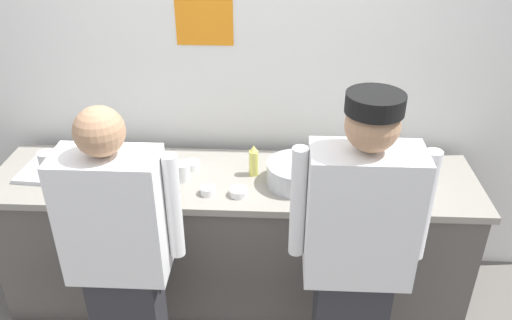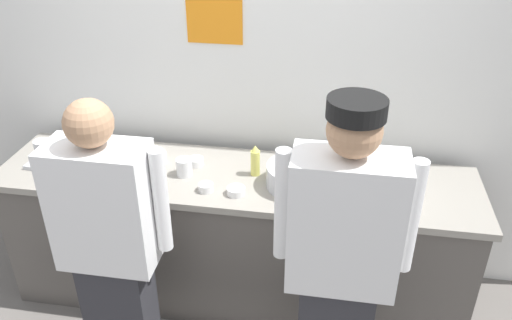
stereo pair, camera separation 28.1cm
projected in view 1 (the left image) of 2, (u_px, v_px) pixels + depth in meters
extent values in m
cube|color=white|center=(238.00, 63.00, 3.06)|extent=(4.27, 0.10, 2.78)
cube|color=orange|center=(204.00, 15.00, 2.87)|extent=(0.32, 0.01, 0.34)
cube|color=#56514C|center=(235.00, 242.00, 3.15)|extent=(2.67, 0.59, 0.84)
cube|color=gray|center=(233.00, 180.00, 2.93)|extent=(2.72, 0.64, 0.04)
cube|color=white|center=(113.00, 217.00, 2.27)|extent=(0.45, 0.24, 0.61)
cylinder|color=white|center=(57.00, 204.00, 2.30)|extent=(0.07, 0.07, 0.52)
cylinder|color=white|center=(174.00, 207.00, 2.28)|extent=(0.07, 0.07, 0.52)
sphere|color=tan|center=(99.00, 131.00, 2.06)|extent=(0.21, 0.21, 0.21)
cube|color=white|center=(361.00, 216.00, 2.21)|extent=(0.46, 0.24, 0.63)
cylinder|color=white|center=(298.00, 203.00, 2.24)|extent=(0.07, 0.07, 0.54)
cylinder|color=white|center=(424.00, 207.00, 2.22)|extent=(0.07, 0.07, 0.54)
sphere|color=tan|center=(373.00, 125.00, 2.00)|extent=(0.22, 0.22, 0.22)
cylinder|color=black|center=(375.00, 103.00, 1.95)|extent=(0.23, 0.23, 0.08)
cylinder|color=white|center=(140.00, 168.00, 3.00)|extent=(0.25, 0.25, 0.01)
cylinder|color=white|center=(140.00, 166.00, 2.99)|extent=(0.25, 0.25, 0.01)
cylinder|color=white|center=(139.00, 164.00, 2.99)|extent=(0.25, 0.25, 0.01)
cylinder|color=white|center=(139.00, 162.00, 2.98)|extent=(0.25, 0.25, 0.01)
cylinder|color=white|center=(392.00, 189.00, 2.80)|extent=(0.25, 0.25, 0.01)
cylinder|color=white|center=(393.00, 187.00, 2.80)|extent=(0.25, 0.25, 0.01)
cylinder|color=white|center=(393.00, 185.00, 2.79)|extent=(0.25, 0.25, 0.01)
cylinder|color=white|center=(393.00, 183.00, 2.79)|extent=(0.25, 0.25, 0.01)
cylinder|color=white|center=(394.00, 181.00, 2.78)|extent=(0.25, 0.25, 0.01)
cylinder|color=white|center=(394.00, 179.00, 2.77)|extent=(0.25, 0.25, 0.01)
cylinder|color=#B7BABF|center=(298.00, 173.00, 2.84)|extent=(0.34, 0.34, 0.12)
cube|color=#B7BABF|center=(63.00, 171.00, 2.95)|extent=(0.48, 0.33, 0.02)
cylinder|color=#E5E066|center=(254.00, 163.00, 2.91)|extent=(0.05, 0.05, 0.15)
cone|color=#E5E066|center=(254.00, 148.00, 2.86)|extent=(0.04, 0.04, 0.04)
cylinder|color=white|center=(208.00, 190.00, 2.76)|extent=(0.08, 0.08, 0.04)
cylinder|color=#5B932D|center=(208.00, 188.00, 2.76)|extent=(0.07, 0.07, 0.01)
cylinder|color=white|center=(192.00, 165.00, 2.99)|extent=(0.09, 0.09, 0.04)
cylinder|color=gold|center=(192.00, 163.00, 2.99)|extent=(0.07, 0.07, 0.01)
cylinder|color=white|center=(239.00, 192.00, 2.75)|extent=(0.10, 0.10, 0.04)
cylinder|color=gold|center=(239.00, 190.00, 2.75)|extent=(0.08, 0.08, 0.01)
cylinder|color=white|center=(182.00, 171.00, 2.88)|extent=(0.09, 0.09, 0.10)
cube|color=#B7BABF|center=(92.00, 182.00, 2.87)|extent=(0.19, 0.03, 0.01)
cube|color=black|center=(68.00, 181.00, 2.87)|extent=(0.09, 0.03, 0.02)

